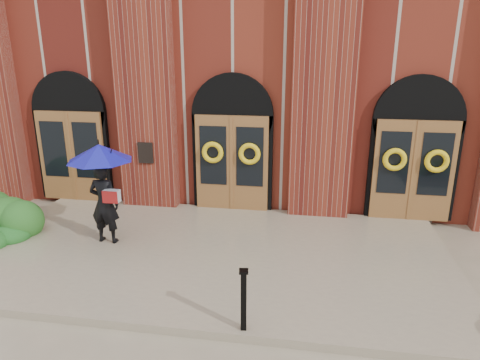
# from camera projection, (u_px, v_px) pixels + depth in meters

# --- Properties ---
(ground) EXTENTS (90.00, 90.00, 0.00)m
(ground) POSITION_uv_depth(u_px,v_px,m) (209.00, 260.00, 8.98)
(ground) COLOR gray
(ground) RESTS_ON ground
(landing) EXTENTS (10.00, 5.30, 0.15)m
(landing) POSITION_uv_depth(u_px,v_px,m) (210.00, 254.00, 9.10)
(landing) COLOR gray
(landing) RESTS_ON ground
(church_building) EXTENTS (16.20, 12.53, 7.00)m
(church_building) POSITION_uv_depth(u_px,v_px,m) (261.00, 69.00, 16.23)
(church_building) COLOR maroon
(church_building) RESTS_ON ground
(man_with_umbrella) EXTENTS (1.43, 1.43, 2.21)m
(man_with_umbrella) POSITION_uv_depth(u_px,v_px,m) (102.00, 175.00, 9.08)
(man_with_umbrella) COLOR black
(man_with_umbrella) RESTS_ON landing
(metal_post) EXTENTS (0.15, 0.15, 1.01)m
(metal_post) POSITION_uv_depth(u_px,v_px,m) (244.00, 299.00, 6.39)
(metal_post) COLOR black
(metal_post) RESTS_ON landing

